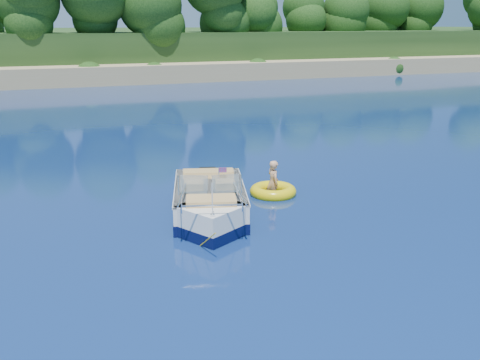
% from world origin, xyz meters
% --- Properties ---
extents(ground, '(160.00, 160.00, 0.00)m').
position_xyz_m(ground, '(0.00, 0.00, 0.00)').
color(ground, '#0A1D4C').
rests_on(ground, ground).
extents(shoreline, '(170.00, 59.00, 6.00)m').
position_xyz_m(shoreline, '(0.00, 63.77, 0.98)').
color(shoreline, tan).
rests_on(shoreline, ground).
extents(treeline, '(150.00, 7.12, 8.19)m').
position_xyz_m(treeline, '(0.04, 41.01, 5.55)').
color(treeline, black).
rests_on(treeline, ground).
extents(motorboat, '(2.64, 4.96, 1.69)m').
position_xyz_m(motorboat, '(1.34, 2.99, 0.33)').
color(motorboat, white).
rests_on(motorboat, ground).
extents(tow_tube, '(1.53, 1.53, 0.36)m').
position_xyz_m(tow_tube, '(3.62, 4.14, 0.09)').
color(tow_tube, yellow).
rests_on(tow_tube, ground).
extents(boy, '(0.38, 0.76, 1.46)m').
position_xyz_m(boy, '(3.62, 4.19, 0.00)').
color(boy, tan).
rests_on(boy, ground).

